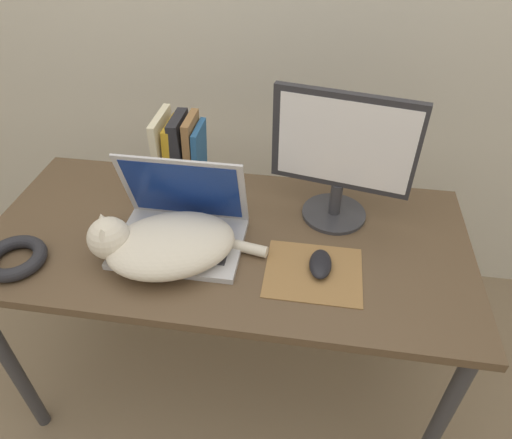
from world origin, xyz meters
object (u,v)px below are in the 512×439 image
object	(u,v)px
cat	(163,244)
external_monitor	(342,155)
computer_mouse	(320,264)
laptop	(181,227)
book_row	(180,152)
cable_coil	(15,258)

from	to	relation	value
cat	external_monitor	xyz separation A→B (m)	(0.46, 0.27, 0.16)
computer_mouse	external_monitor	bearing A→B (deg)	82.49
laptop	computer_mouse	bearing A→B (deg)	-8.26
laptop	book_row	xyz separation A→B (m)	(-0.08, 0.29, 0.07)
cat	laptop	bearing A→B (deg)	73.59
computer_mouse	cable_coil	world-z (taller)	cable_coil
computer_mouse	cable_coil	distance (m)	0.83
cat	computer_mouse	distance (m)	0.43
book_row	cable_coil	size ratio (longest dim) A/B	1.43
external_monitor	book_row	bearing A→B (deg)	168.32
book_row	cable_coil	xyz separation A→B (m)	(-0.35, -0.45, -0.10)
cat	book_row	distance (m)	0.38
computer_mouse	laptop	bearing A→B (deg)	171.74
laptop	computer_mouse	xyz separation A→B (m)	(0.40, -0.06, -0.03)
external_monitor	cable_coil	bearing A→B (deg)	-158.14
external_monitor	computer_mouse	size ratio (longest dim) A/B	3.62
external_monitor	book_row	xyz separation A→B (m)	(-0.51, 0.11, -0.10)
external_monitor	book_row	distance (m)	0.53
laptop	book_row	distance (m)	0.30
book_row	cat	bearing A→B (deg)	-81.93
laptop	computer_mouse	distance (m)	0.41
computer_mouse	book_row	size ratio (longest dim) A/B	0.45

